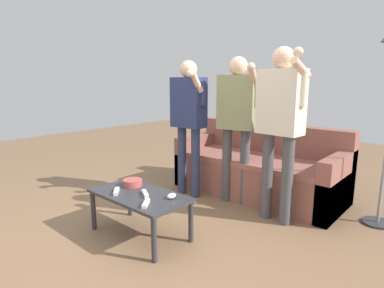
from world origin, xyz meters
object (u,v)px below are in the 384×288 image
coffee_table (140,199)px  player_left (188,113)px  game_remote_wand_far (116,191)px  couch (259,170)px  game_remote_nunchuk (172,196)px  player_right (280,115)px  player_center (237,113)px  game_remote_wand_near (145,194)px  snack_bowl (133,183)px  game_remote_wand_spare (146,204)px

coffee_table → player_left: 1.28m
game_remote_wand_far → couch: bearing=77.4°
game_remote_nunchuk → player_right: (0.46, 0.97, 0.63)m
player_left → player_center: player_center is taller
couch → game_remote_wand_near: 1.66m
couch → snack_bowl: bearing=-105.9°
game_remote_wand_near → game_remote_wand_far: 0.27m
game_remote_nunchuk → game_remote_wand_far: game_remote_nunchuk is taller
coffee_table → snack_bowl: size_ratio=5.03×
player_right → game_remote_wand_spare: player_right is taller
game_remote_wand_far → coffee_table: bearing=35.7°
couch → game_remote_wand_spare: 1.79m
player_left → player_right: player_right is taller
player_left → game_remote_wand_spare: player_left is taller
player_center → game_remote_wand_spare: (0.07, -1.35, -0.60)m
couch → player_left: bearing=-134.2°
coffee_table → game_remote_wand_near: (0.07, 0.01, 0.07)m
player_left → game_remote_wand_spare: 1.45m
player_left → couch: bearing=45.8°
game_remote_nunchuk → player_right: bearing=64.7°
player_right → coffee_table: bearing=-125.1°
couch → game_remote_wand_near: (-0.16, -1.65, 0.11)m
coffee_table → player_left: (-0.37, 1.04, 0.65)m
snack_bowl → game_remote_wand_near: bearing=-17.5°
coffee_table → game_remote_wand_near: bearing=6.0°
snack_bowl → game_remote_wand_spare: snack_bowl is taller
coffee_table → player_center: player_center is taller
game_remote_wand_near → game_remote_wand_spare: bearing=-38.7°
couch → game_remote_wand_near: bearing=-95.6°
couch → game_remote_wand_far: size_ratio=14.08×
player_center → player_left: bearing=-162.1°
snack_bowl → player_left: size_ratio=0.11×
game_remote_nunchuk → game_remote_wand_near: game_remote_nunchuk is taller
game_remote_nunchuk → player_center: size_ratio=0.06×
player_right → game_remote_wand_far: player_right is taller
couch → player_center: size_ratio=1.23×
game_remote_nunchuk → game_remote_wand_far: bearing=-154.2°
player_left → game_remote_wand_near: size_ratio=10.28×
game_remote_wand_spare → game_remote_wand_far: bearing=177.8°
player_center → player_right: 0.59m
snack_bowl → player_center: bearing=70.7°
player_center → game_remote_wand_far: 1.51m
player_left → game_remote_nunchuk: bearing=-55.0°
player_right → game_remote_wand_near: (-0.68, -1.06, -0.64)m
couch → game_remote_wand_far: (-0.40, -1.77, 0.11)m
game_remote_nunchuk → game_remote_wand_far: 0.51m
coffee_table → player_left: bearing=109.3°
coffee_table → player_right: (0.75, 1.07, 0.70)m
couch → coffee_table: couch is taller
game_remote_wand_near → couch: bearing=84.4°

